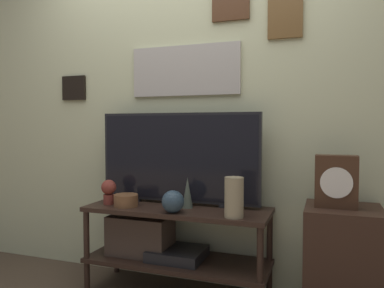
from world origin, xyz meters
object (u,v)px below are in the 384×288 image
vase_tall_ceramic (234,197)px  television (178,157)px  mantel_clock (336,181)px  decorative_bust (109,190)px  vase_slim_bronze (188,193)px  vase_wide_bowl (126,200)px  vase_round_glass (173,202)px

vase_tall_ceramic → television: bearing=152.4°
vase_tall_ceramic → mantel_clock: mantel_clock is taller
television → decorative_bust: (-0.46, -0.16, -0.23)m
vase_slim_bronze → vase_wide_bowl: vase_slim_bronze is taller
vase_tall_ceramic → vase_wide_bowl: bearing=176.0°
vase_slim_bronze → mantel_clock: size_ratio=0.68×
television → vase_round_glass: bearing=-75.4°
vase_round_glass → vase_slim_bronze: (0.04, 0.16, 0.03)m
vase_wide_bowl → decorative_bust: (-0.15, 0.02, 0.06)m
vase_round_glass → vase_wide_bowl: 0.38m
vase_wide_bowl → decorative_bust: 0.16m
vase_round_glass → vase_tall_ceramic: bearing=2.2°
decorative_bust → mantel_clock: bearing=2.2°
vase_tall_ceramic → vase_slim_bronze: (-0.35, 0.15, -0.02)m
television → mantel_clock: 1.04m
television → vase_wide_bowl: (-0.31, -0.18, -0.29)m
television → decorative_bust: bearing=-160.5°
vase_slim_bronze → mantel_clock: mantel_clock is taller
television → vase_slim_bronze: (0.10, -0.09, -0.23)m
vase_wide_bowl → decorative_bust: size_ratio=0.96×
television → vase_wide_bowl: television is taller
television → vase_slim_bronze: size_ratio=5.63×
television → vase_slim_bronze: bearing=-41.0°
vase_wide_bowl → vase_round_glass: bearing=-10.4°
vase_round_glass → decorative_bust: size_ratio=0.83×
vase_slim_bronze → vase_wide_bowl: bearing=-167.0°
vase_slim_bronze → vase_wide_bowl: (-0.41, -0.10, -0.06)m
vase_round_glass → vase_wide_bowl: vase_round_glass is taller
vase_tall_ceramic → decorative_bust: vase_tall_ceramic is taller
television → vase_round_glass: television is taller
vase_slim_bronze → mantel_clock: 0.93m
vase_tall_ceramic → vase_slim_bronze: size_ratio=1.18×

